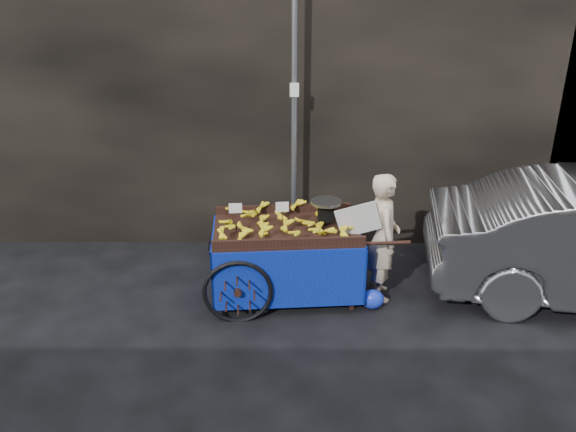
{
  "coord_description": "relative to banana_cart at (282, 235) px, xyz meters",
  "views": [
    {
      "loc": [
        0.26,
        -6.19,
        3.75
      ],
      "look_at": [
        0.22,
        0.5,
        0.91
      ],
      "focal_mm": 35.0,
      "sensor_mm": 36.0,
      "label": 1
    }
  ],
  "objects": [
    {
      "name": "banana_cart",
      "position": [
        0.0,
        0.0,
        0.0
      ],
      "size": [
        2.54,
        1.35,
        1.34
      ],
      "rotation": [
        0.0,
        0.0,
        0.08
      ],
      "color": "black",
      "rests_on": "ground"
    },
    {
      "name": "ground",
      "position": [
        -0.14,
        -0.11,
        -0.83
      ],
      "size": [
        80.0,
        80.0,
        0.0
      ],
      "primitive_type": "plane",
      "color": "black",
      "rests_on": "ground"
    },
    {
      "name": "building_wall",
      "position": [
        0.25,
        2.49,
        1.67
      ],
      "size": [
        13.5,
        2.0,
        5.0
      ],
      "color": "black",
      "rests_on": "ground"
    },
    {
      "name": "vendor",
      "position": [
        1.25,
        -0.04,
        -0.0
      ],
      "size": [
        0.83,
        0.6,
        1.64
      ],
      "rotation": [
        0.0,
        0.0,
        1.59
      ],
      "color": "#C7B094",
      "rests_on": "ground"
    },
    {
      "name": "plastic_bag",
      "position": [
        1.12,
        -0.35,
        -0.7
      ],
      "size": [
        0.28,
        0.22,
        0.25
      ],
      "primitive_type": "ellipsoid",
      "color": "#1B34D0",
      "rests_on": "ground"
    },
    {
      "name": "street_pole",
      "position": [
        0.16,
        1.19,
        1.18
      ],
      "size": [
        0.12,
        0.1,
        4.0
      ],
      "color": "slate",
      "rests_on": "ground"
    }
  ]
}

